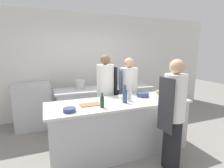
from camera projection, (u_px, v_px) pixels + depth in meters
ground_plane at (119, 150)px, 3.23m from camera, size 16.00×16.00×0.00m
wall_back at (89, 65)px, 4.92m from camera, size 8.00×0.06×2.80m
prep_counter at (119, 126)px, 3.14m from camera, size 2.50×0.84×0.93m
pass_counter at (105, 106)px, 4.30m from camera, size 2.36×0.68×0.93m
oven_range at (34, 105)px, 4.17m from camera, size 0.80×0.75×1.05m
chef_at_prep_near at (173, 115)px, 2.62m from camera, size 0.35×0.33×1.68m
chef_at_stove at (106, 96)px, 3.69m from camera, size 0.40×0.39×1.72m
chef_at_pass_far at (128, 96)px, 3.85m from camera, size 0.43×0.42×1.66m
bottle_olive_oil at (130, 96)px, 3.06m from camera, size 0.07×0.07×0.21m
bottle_vinegar at (102, 102)px, 2.72m from camera, size 0.06×0.06×0.24m
bottle_wine at (125, 96)px, 2.97m from camera, size 0.08×0.08×0.31m
bowl_mixing_large at (143, 95)px, 3.38m from camera, size 0.24×0.24×0.08m
bowl_prep_small at (69, 110)px, 2.53m from camera, size 0.18×0.18×0.06m
bowl_ceramic_blue at (124, 97)px, 3.27m from camera, size 0.22×0.22×0.05m
bowl_wooden_salad at (160, 92)px, 3.58m from camera, size 0.16×0.16×0.07m
cutting_board at (90, 104)px, 2.86m from camera, size 0.34×0.20×0.01m
stockpot at (80, 84)px, 4.12m from camera, size 0.22×0.22×0.21m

